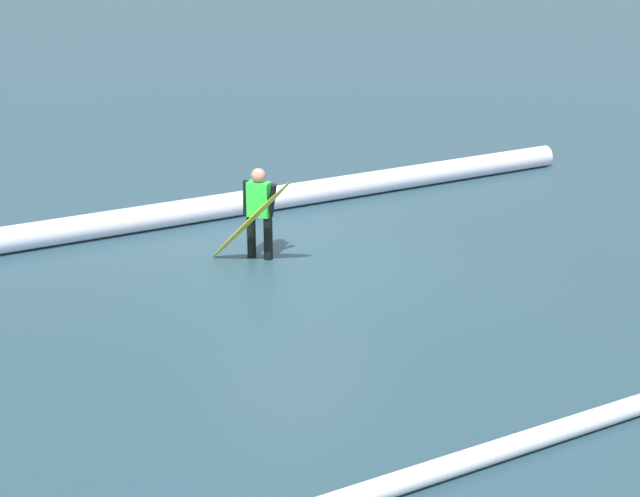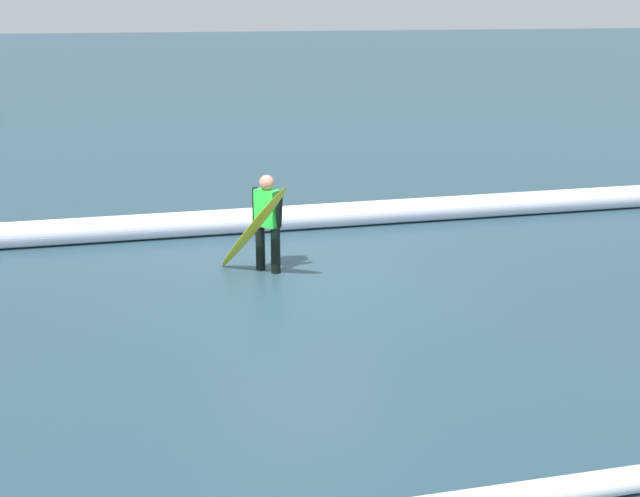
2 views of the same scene
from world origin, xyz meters
name	(u,v)px [view 2 (image 2 of 2)]	position (x,y,z in m)	size (l,w,h in m)	color
ground_plane	(297,277)	(0.00, 0.00, 0.00)	(188.74, 188.74, 0.00)	#284552
surfer	(267,218)	(0.36, -0.38, 0.81)	(0.38, 0.49, 1.45)	black
surfboard	(253,229)	(0.61, -0.14, 0.73)	(0.98, 1.43, 1.49)	yellow
wave_crest_foreground	(128,228)	(2.34, -2.53, 0.21)	(0.43, 0.43, 19.30)	white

